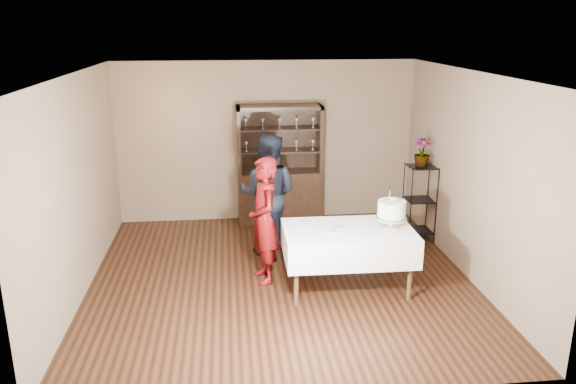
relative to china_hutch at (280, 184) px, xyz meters
name	(u,v)px	position (x,y,z in m)	size (l,w,h in m)	color
floor	(281,279)	(-0.20, -2.25, -0.66)	(5.00, 5.00, 0.00)	black
ceiling	(280,73)	(-0.20, -2.25, 2.04)	(5.00, 5.00, 0.00)	silver
back_wall	(266,142)	(-0.20, 0.25, 0.69)	(5.00, 0.02, 2.70)	brown
wall_left	(77,188)	(-2.70, -2.25, 0.69)	(0.02, 5.00, 2.70)	brown
wall_right	(470,176)	(2.30, -2.25, 0.69)	(0.02, 5.00, 2.70)	brown
china_hutch	(280,184)	(0.00, 0.00, 0.00)	(1.40, 0.48, 2.00)	black
plant_etagere	(419,200)	(2.08, -1.05, -0.01)	(0.42, 0.42, 1.20)	black
cake_table	(348,243)	(0.62, -2.61, -0.04)	(1.63, 1.01, 0.81)	silver
woman	(264,220)	(-0.42, -2.25, 0.17)	(0.61, 0.40, 1.67)	#3C0505
man	(268,195)	(-0.30, -1.31, 0.23)	(0.87, 0.68, 1.79)	black
cake	(391,211)	(1.16, -2.60, 0.36)	(0.39, 0.39, 0.54)	beige
plate_near	(331,231)	(0.39, -2.67, 0.15)	(0.18, 0.18, 0.01)	beige
plate_far	(338,226)	(0.50, -2.53, 0.15)	(0.17, 0.17, 0.01)	beige
potted_plant	(422,152)	(2.07, -1.06, 0.74)	(0.24, 0.24, 0.43)	#436B33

